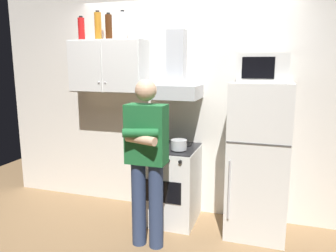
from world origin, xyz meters
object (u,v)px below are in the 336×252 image
(bottle_soda_red, at_px, (81,29))
(bottle_vodka_clear, at_px, (123,26))
(cooking_pot, at_px, (179,145))
(microwave, at_px, (263,68))
(bottle_liquor_amber, at_px, (98,26))
(range_hood, at_px, (174,80))
(person_standing, at_px, (146,158))
(upper_cabinet, at_px, (109,66))
(stove_oven, at_px, (170,184))
(refrigerator, at_px, (258,160))
(bottle_rum_dark, at_px, (109,27))

(bottle_soda_red, relative_size, bottle_vodka_clear, 0.86)
(cooking_pot, xyz_separation_m, bottle_soda_red, (-1.27, 0.23, 1.25))
(microwave, xyz_separation_m, bottle_liquor_amber, (-1.89, 0.13, 0.47))
(microwave, bearing_deg, range_hood, 173.54)
(person_standing, bearing_deg, bottle_soda_red, 146.65)
(bottle_soda_red, bearing_deg, person_standing, -33.35)
(microwave, bearing_deg, person_standing, -148.00)
(bottle_soda_red, height_order, bottle_liquor_amber, bottle_liquor_amber)
(upper_cabinet, xyz_separation_m, stove_oven, (0.80, -0.13, -1.32))
(stove_oven, relative_size, refrigerator, 0.55)
(bottle_rum_dark, bearing_deg, upper_cabinet, 135.13)
(range_hood, distance_m, bottle_liquor_amber, 1.12)
(person_standing, height_order, bottle_vodka_clear, bottle_vodka_clear)
(stove_oven, bearing_deg, bottle_liquor_amber, 171.17)
(refrigerator, xyz_separation_m, bottle_rum_dark, (-1.72, 0.10, 1.39))
(refrigerator, bearing_deg, bottle_soda_red, 176.99)
(microwave, bearing_deg, bottle_vodka_clear, 176.06)
(bottle_soda_red, height_order, bottle_vodka_clear, bottle_vodka_clear)
(bottle_soda_red, bearing_deg, bottle_rum_dark, -2.19)
(range_hood, height_order, person_standing, range_hood)
(bottle_rum_dark, xyz_separation_m, bottle_liquor_amber, (-0.16, 0.05, 0.02))
(bottle_vodka_clear, bearing_deg, refrigerator, -4.61)
(cooking_pot, bearing_deg, bottle_vodka_clear, 161.62)
(upper_cabinet, xyz_separation_m, bottle_rum_dark, (0.03, -0.03, 0.44))
(bottle_rum_dark, bearing_deg, person_standing, -44.24)
(microwave, relative_size, bottle_soda_red, 1.74)
(range_hood, height_order, bottle_liquor_amber, bottle_liquor_amber)
(stove_oven, height_order, person_standing, person_standing)
(stove_oven, height_order, bottle_liquor_amber, bottle_liquor_amber)
(stove_oven, height_order, bottle_soda_red, bottle_soda_red)
(bottle_soda_red, bearing_deg, bottle_vodka_clear, 1.72)
(bottle_vodka_clear, bearing_deg, bottle_liquor_amber, 176.70)
(range_hood, relative_size, bottle_vodka_clear, 2.35)
(range_hood, xyz_separation_m, person_standing, (-0.05, -0.73, -0.70))
(cooking_pot, height_order, bottle_soda_red, bottle_soda_red)
(stove_oven, xyz_separation_m, refrigerator, (0.95, 0.00, 0.37))
(microwave, bearing_deg, upper_cabinet, 176.52)
(person_standing, relative_size, bottle_vodka_clear, 5.13)
(stove_oven, height_order, cooking_pot, cooking_pot)
(cooking_pot, height_order, bottle_rum_dark, bottle_rum_dark)
(cooking_pot, distance_m, bottle_soda_red, 1.80)
(upper_cabinet, distance_m, bottle_rum_dark, 0.44)
(bottle_vodka_clear, bearing_deg, range_hood, 0.01)
(bottle_liquor_amber, bearing_deg, upper_cabinet, -8.37)
(refrigerator, bearing_deg, upper_cabinet, 175.93)
(cooking_pot, bearing_deg, person_standing, -110.30)
(cooking_pot, bearing_deg, range_hood, 117.88)
(range_hood, relative_size, cooking_pot, 2.77)
(stove_oven, distance_m, bottle_rum_dark, 1.92)
(range_hood, height_order, bottle_rum_dark, bottle_rum_dark)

